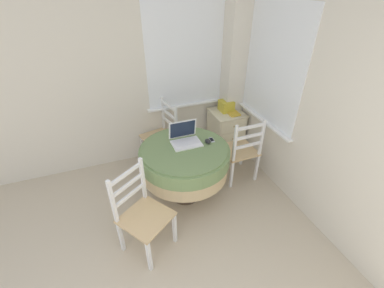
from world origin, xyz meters
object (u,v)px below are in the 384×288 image
at_px(laptop, 185,138).
at_px(dining_chair_near_back_window, 162,136).
at_px(computer_mouse, 208,141).
at_px(corner_cabinet, 226,131).
at_px(cell_phone, 212,140).
at_px(storage_box, 226,106).
at_px(round_dining_table, 185,159).
at_px(dining_chair_camera_near, 142,214).
at_px(book_on_cabinet, 232,113).
at_px(dining_chair_near_right_window, 241,151).

xyz_separation_m(laptop, dining_chair_near_back_window, (-0.12, 0.71, -0.34)).
xyz_separation_m(computer_mouse, corner_cabinet, (0.67, 0.79, -0.43)).
distance_m(cell_phone, storage_box, 1.00).
distance_m(round_dining_table, laptop, 0.24).
bearing_deg(cell_phone, dining_chair_camera_near, -150.23).
bearing_deg(cell_phone, laptop, 166.98).
distance_m(round_dining_table, storage_box, 1.29).
xyz_separation_m(dining_chair_camera_near, book_on_cabinet, (1.65, 1.25, 0.22)).
distance_m(round_dining_table, dining_chair_camera_near, 0.83).
bearing_deg(storage_box, book_on_cabinet, -64.73).
distance_m(dining_chair_near_back_window, storage_box, 1.07).
relative_size(computer_mouse, dining_chair_camera_near, 0.10).
relative_size(round_dining_table, computer_mouse, 11.60).
xyz_separation_m(round_dining_table, computer_mouse, (0.29, 0.00, 0.18)).
bearing_deg(book_on_cabinet, cell_phone, -133.75).
bearing_deg(computer_mouse, laptop, 155.48).
bearing_deg(corner_cabinet, laptop, -143.50).
relative_size(computer_mouse, corner_cabinet, 0.14).
relative_size(laptop, storage_box, 1.69).
height_order(dining_chair_near_right_window, storage_box, dining_chair_near_right_window).
relative_size(dining_chair_near_back_window, dining_chair_near_right_window, 1.00).
xyz_separation_m(dining_chair_near_right_window, corner_cabinet, (0.15, 0.71, -0.12)).
relative_size(dining_chair_near_right_window, corner_cabinet, 1.43).
height_order(dining_chair_near_back_window, corner_cabinet, dining_chair_near_back_window).
xyz_separation_m(round_dining_table, storage_box, (0.97, 0.84, 0.16)).
xyz_separation_m(computer_mouse, dining_chair_near_right_window, (0.52, 0.08, -0.31)).
bearing_deg(round_dining_table, storage_box, 40.98).
height_order(corner_cabinet, book_on_cabinet, book_on_cabinet).
relative_size(dining_chair_near_back_window, corner_cabinet, 1.43).
distance_m(round_dining_table, dining_chair_near_back_window, 0.84).
height_order(dining_chair_near_back_window, book_on_cabinet, dining_chair_near_back_window).
height_order(round_dining_table, book_on_cabinet, round_dining_table).
relative_size(dining_chair_near_right_window, dining_chair_camera_near, 1.00).
bearing_deg(cell_phone, round_dining_table, -173.42).
distance_m(cell_phone, corner_cabinet, 1.05).
relative_size(round_dining_table, storage_box, 5.27).
distance_m(computer_mouse, storage_box, 1.07).
height_order(round_dining_table, corner_cabinet, round_dining_table).
bearing_deg(dining_chair_near_back_window, dining_chair_near_right_window, -40.28).
relative_size(cell_phone, book_on_cabinet, 0.44).
relative_size(computer_mouse, book_on_cabinet, 0.37).
height_order(round_dining_table, storage_box, storage_box).
bearing_deg(computer_mouse, dining_chair_camera_near, -150.16).
bearing_deg(computer_mouse, storage_box, 51.10).
distance_m(cell_phone, dining_chair_near_right_window, 0.54).
relative_size(laptop, dining_chair_camera_near, 0.36).
relative_size(dining_chair_near_back_window, storage_box, 4.74).
bearing_deg(laptop, computer_mouse, -24.52).
bearing_deg(dining_chair_near_back_window, cell_phone, -61.39).
xyz_separation_m(cell_phone, dining_chair_near_right_window, (0.45, 0.04, -0.30)).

